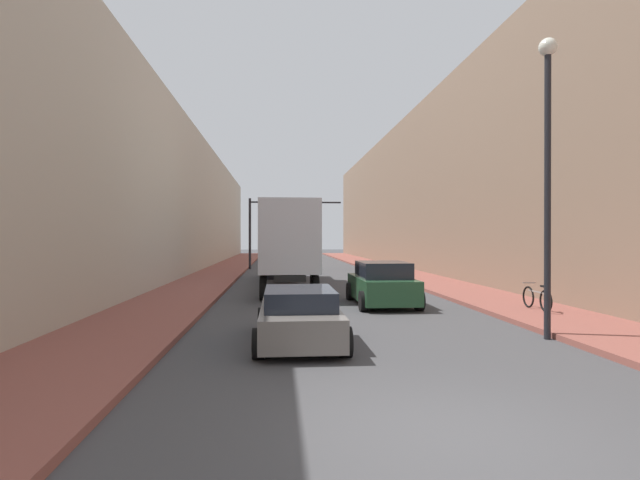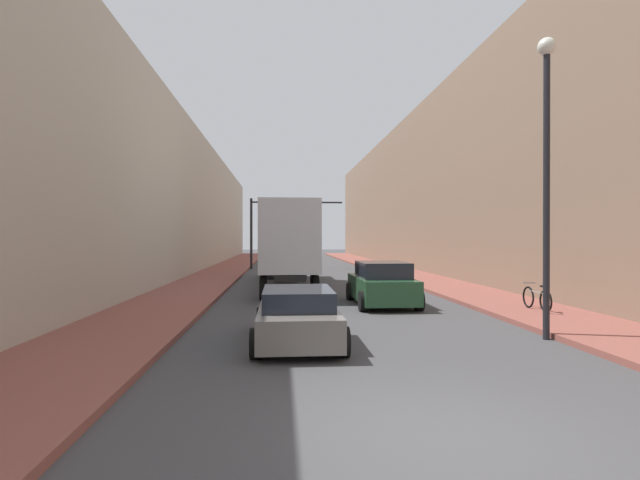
{
  "view_description": "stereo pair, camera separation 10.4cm",
  "coord_description": "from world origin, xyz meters",
  "views": [
    {
      "loc": [
        -2.18,
        -6.05,
        2.5
      ],
      "look_at": [
        -0.52,
        13.65,
        2.41
      ],
      "focal_mm": 28.0,
      "sensor_mm": 36.0,
      "label": 1
    },
    {
      "loc": [
        -2.07,
        -6.06,
        2.5
      ],
      "look_at": [
        -0.52,
        13.65,
        2.41
      ],
      "focal_mm": 28.0,
      "sensor_mm": 36.0,
      "label": 2
    }
  ],
  "objects": [
    {
      "name": "suv_car",
      "position": [
        1.67,
        12.19,
        0.77
      ],
      "size": [
        2.18,
        4.42,
        1.61
      ],
      "color": "#234C2D",
      "rests_on": "ground"
    },
    {
      "name": "semi_truck",
      "position": [
        -1.73,
        19.47,
        2.27
      ],
      "size": [
        2.4,
        13.79,
        4.01
      ],
      "color": "silver",
      "rests_on": "ground"
    },
    {
      "name": "sidewalk_right",
      "position": [
        6.2,
        30.0,
        0.07
      ],
      "size": [
        3.24,
        80.0,
        0.15
      ],
      "color": "brown",
      "rests_on": "ground"
    },
    {
      "name": "sedan_car",
      "position": [
        -1.68,
        5.78,
        0.64
      ],
      "size": [
        2.06,
        4.32,
        1.31
      ],
      "color": "slate",
      "rests_on": "ground"
    },
    {
      "name": "building_left",
      "position": [
        -10.82,
        30.0,
        5.08
      ],
      "size": [
        6.0,
        80.0,
        10.16
      ],
      "color": "#BCB29E",
      "rests_on": "ground"
    },
    {
      "name": "street_lamp",
      "position": [
        4.43,
        5.69,
        4.7
      ],
      "size": [
        0.44,
        0.44,
        7.41
      ],
      "color": "black",
      "rests_on": "ground"
    },
    {
      "name": "traffic_signal_gantry",
      "position": [
        -2.52,
        34.18,
        3.99
      ],
      "size": [
        7.43,
        0.35,
        5.66
      ],
      "color": "black",
      "rests_on": "ground"
    },
    {
      "name": "sidewalk_left",
      "position": [
        -6.2,
        30.0,
        0.07
      ],
      "size": [
        3.24,
        80.0,
        0.15
      ],
      "color": "brown",
      "rests_on": "ground"
    },
    {
      "name": "building_right",
      "position": [
        10.82,
        30.0,
        6.05
      ],
      "size": [
        6.0,
        80.0,
        12.09
      ],
      "color": "#846B56",
      "rests_on": "ground"
    },
    {
      "name": "ground_plane",
      "position": [
        0.0,
        0.0,
        0.0
      ],
      "size": [
        200.0,
        200.0,
        0.0
      ],
      "primitive_type": "plane",
      "color": "#424244"
    },
    {
      "name": "parked_bicycle",
      "position": [
        6.22,
        9.5,
        0.53
      ],
      "size": [
        0.44,
        1.82,
        0.86
      ],
      "color": "black",
      "rests_on": "sidewalk_right"
    }
  ]
}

